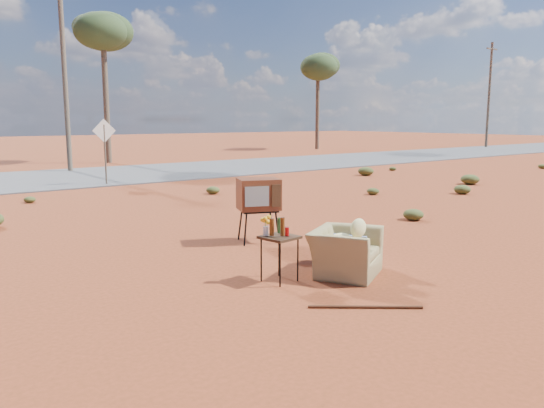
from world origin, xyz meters
TOP-DOWN VIEW (x-y plane):
  - ground at (0.00, 0.00)m, footprint 140.00×140.00m
  - highway at (0.00, 15.00)m, footprint 140.00×7.00m
  - armchair at (0.44, -0.14)m, footprint 1.29×1.21m
  - tv_unit at (0.60, 2.18)m, footprint 0.86×0.79m
  - side_table at (-0.60, 0.14)m, footprint 0.49×0.49m
  - rusty_bar at (-0.43, -1.31)m, footprint 1.06×0.86m
  - road_sign at (1.50, 12.00)m, footprint 0.78×0.06m
  - eucalyptus_center at (5.00, 21.00)m, footprint 3.20×3.20m
  - eucalyptus_right at (22.00, 24.00)m, footprint 3.20×3.20m
  - utility_pole_center at (2.00, 17.50)m, footprint 1.40×0.20m
  - utility_pole_east at (34.00, 17.50)m, footprint 1.40×0.20m
  - scrub_patch at (-0.82, 4.41)m, footprint 17.49×8.07m

SIDE VIEW (x-z plane):
  - ground at x=0.00m, z-range 0.00..0.00m
  - rusty_bar at x=-0.43m, z-range 0.00..0.04m
  - highway at x=0.00m, z-range 0.00..0.04m
  - scrub_patch at x=-0.82m, z-range -0.03..0.30m
  - armchair at x=0.44m, z-range -0.03..0.84m
  - side_table at x=-0.60m, z-range 0.20..1.09m
  - tv_unit at x=0.60m, z-range 0.28..1.41m
  - road_sign at x=1.50m, z-range 0.41..2.60m
  - utility_pole_center at x=2.00m, z-range 0.15..8.15m
  - utility_pole_east at x=34.00m, z-range 0.15..8.15m
  - eucalyptus_right at x=22.00m, z-range 2.39..9.49m
  - eucalyptus_center at x=5.00m, z-range 2.63..10.23m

